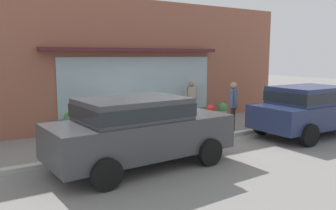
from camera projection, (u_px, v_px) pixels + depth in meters
ground_plane at (182, 142)px, 10.17m from camera, size 60.00×60.00×0.00m
curb_strip at (186, 142)px, 9.99m from camera, size 14.00×0.24×0.12m
storefront at (133, 64)px, 12.52m from camera, size 14.00×0.81×4.52m
fire_hydrant at (211, 119)px, 11.38m from camera, size 0.42×0.39×0.94m
pedestrian_with_handbag at (233, 103)px, 11.49m from camera, size 0.58×0.41×1.67m
pedestrian_passerby at (191, 98)px, 13.22m from camera, size 0.47×0.28×1.58m
parked_car_dark_gray at (138, 128)px, 7.86m from camera, size 4.31×2.15×1.60m
parked_car_navy at (310, 108)px, 10.94m from camera, size 4.10×2.00×1.58m
potted_plant_corner_tall at (71, 122)px, 10.81m from camera, size 0.45×0.45×0.81m
potted_plant_window_left at (101, 119)px, 11.59m from camera, size 0.52×0.52×0.87m
potted_plant_window_right at (223, 110)px, 14.11m from camera, size 0.40×0.40×0.63m
potted_plant_low_front at (156, 113)px, 12.72m from camera, size 0.54×0.54×0.81m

